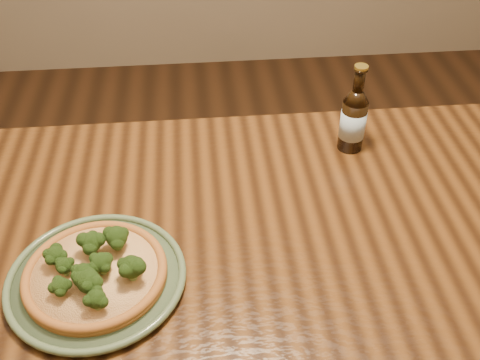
{
  "coord_description": "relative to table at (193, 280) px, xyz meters",
  "views": [
    {
      "loc": [
        0.03,
        -0.65,
        1.55
      ],
      "look_at": [
        0.11,
        0.21,
        0.82
      ],
      "focal_mm": 42.0,
      "sensor_mm": 36.0,
      "label": 1
    }
  ],
  "objects": [
    {
      "name": "table",
      "position": [
        0.0,
        0.0,
        0.0
      ],
      "size": [
        1.6,
        0.9,
        0.75
      ],
      "color": "#4F2C10",
      "rests_on": "ground"
    },
    {
      "name": "plate",
      "position": [
        -0.17,
        -0.07,
        0.1
      ],
      "size": [
        0.32,
        0.32,
        0.02
      ],
      "rotation": [
        0.0,
        0.0,
        -0.28
      ],
      "color": "#526545",
      "rests_on": "table"
    },
    {
      "name": "pizza",
      "position": [
        -0.17,
        -0.07,
        0.12
      ],
      "size": [
        0.26,
        0.26,
        0.07
      ],
      "rotation": [
        0.0,
        0.0,
        0.09
      ],
      "color": "#AC6427",
      "rests_on": "plate"
    },
    {
      "name": "beer_bottle",
      "position": [
        0.39,
        0.29,
        0.17
      ],
      "size": [
        0.06,
        0.06,
        0.22
      ],
      "rotation": [
        0.0,
        0.0,
        0.24
      ],
      "color": "black",
      "rests_on": "table"
    }
  ]
}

